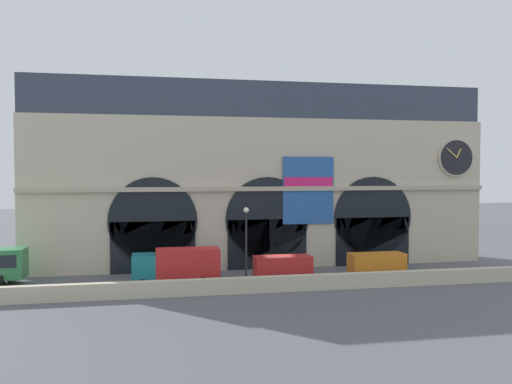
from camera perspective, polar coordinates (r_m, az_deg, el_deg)
name	(u,v)px	position (r m, az deg, el deg)	size (l,w,h in m)	color
ground_plane	(279,279)	(48.72, 2.52, -9.41)	(200.00, 200.00, 0.00)	#54565B
quay_parapet_wall	(293,283)	(43.77, 4.11, -9.89)	(90.00, 0.70, 1.29)	beige
station_building	(263,177)	(54.77, 0.79, 1.60)	(47.60, 4.83, 19.04)	beige
box_truck_midwest	(177,265)	(46.40, -8.57, -7.88)	(7.50, 2.91, 3.12)	#19727A
van_center	(283,266)	(47.83, 2.94, -8.11)	(5.20, 2.48, 2.20)	red
van_mideast	(377,263)	(50.66, 13.02, -7.58)	(5.20, 2.48, 2.20)	orange
street_lamp_quayside	(246,238)	(43.08, -1.08, -4.99)	(0.44, 0.44, 6.90)	black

